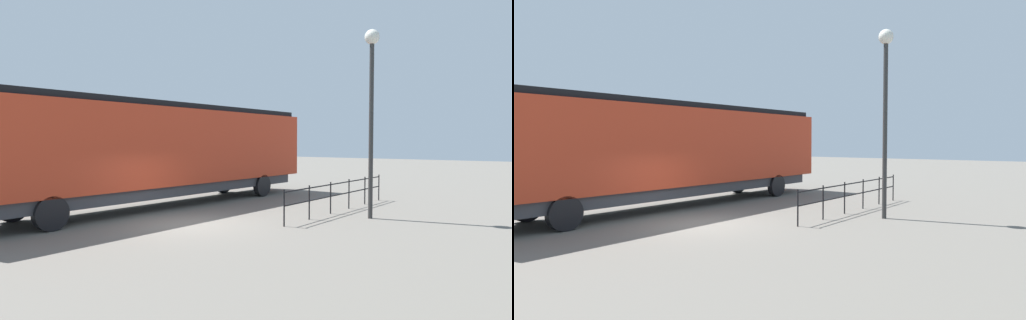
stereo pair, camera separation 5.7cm
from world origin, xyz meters
The scene contains 4 objects.
ground_plane centered at (0.00, 0.00, 0.00)m, with size 120.00×120.00×0.00m, color #666059.
locomotive centered at (-3.90, 2.71, 2.45)m, with size 2.94×17.24×4.40m.
lamp_post centered at (4.40, 4.83, 4.78)m, with size 0.53×0.53×6.79m.
platform_fence centered at (2.76, 5.69, 0.78)m, with size 0.05×8.13×1.23m.
Camera 1 is at (10.71, -10.32, 2.78)m, focal length 30.94 mm.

